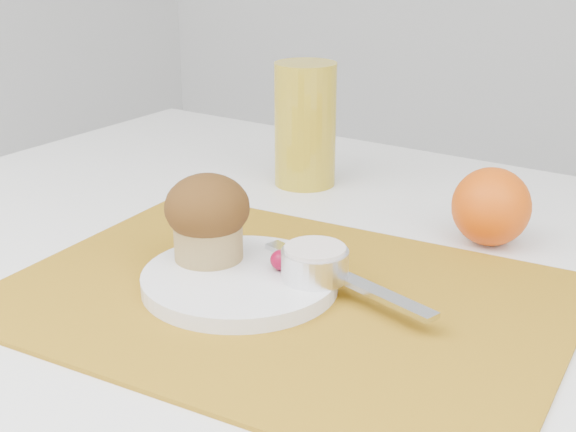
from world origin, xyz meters
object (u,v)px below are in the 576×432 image
Objects in this scene: juice_glass at (305,125)px; muffin at (208,216)px; plate at (240,280)px; orange at (491,207)px.

muffin is at bearing -75.20° from juice_glass.
juice_glass is at bearing 112.07° from plate.
juice_glass is (-0.12, 0.30, 0.07)m from plate.
orange is 0.30m from muffin.
plate is at bearing -13.76° from muffin.
orange is at bearing -12.70° from juice_glass.
muffin is at bearing 166.24° from plate.
muffin is (0.08, -0.29, -0.02)m from juice_glass.
muffin is (-0.20, -0.23, 0.02)m from orange.
juice_glass is 1.88× the size of muffin.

